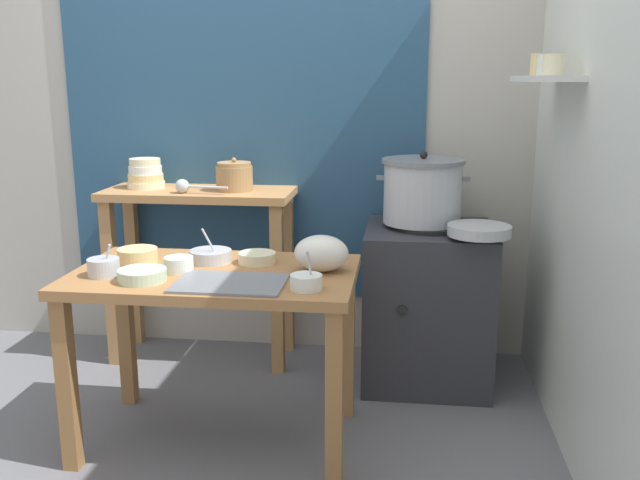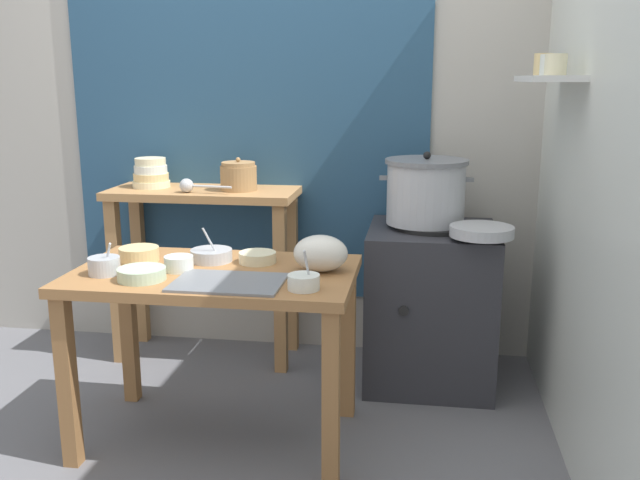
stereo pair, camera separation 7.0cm
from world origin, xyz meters
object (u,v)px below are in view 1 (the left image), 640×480
object	(u,v)px
stove_block	(427,304)
wide_pan	(479,230)
prep_bowl_4	(306,281)
back_shelf_table	(200,232)
steamer_pot	(423,191)
plastic_bag	(321,253)
prep_bowl_2	(142,275)
prep_bowl_6	(104,266)
prep_table	(215,298)
prep_bowl_1	(257,257)
prep_bowl_3	(138,255)
clay_pot	(234,177)
ladle	(184,186)
prep_bowl_5	(179,264)
bowl_stack_enamel	(146,174)
prep_bowl_0	(211,255)
serving_tray	(230,283)

from	to	relation	value
stove_block	wide_pan	xyz separation A→B (m)	(0.21, -0.22, 0.42)
stove_block	prep_bowl_4	bearing A→B (deg)	-116.89
back_shelf_table	steamer_pot	distance (m)	1.16
plastic_bag	prep_bowl_2	xyz separation A→B (m)	(-0.64, -0.22, -0.05)
back_shelf_table	prep_bowl_6	distance (m)	0.97
prep_table	back_shelf_table	bearing A→B (deg)	110.33
prep_bowl_1	prep_bowl_4	distance (m)	0.42
prep_bowl_2	prep_bowl_6	distance (m)	0.18
plastic_bag	prep_bowl_3	distance (m)	0.76
prep_table	wide_pan	xyz separation A→B (m)	(1.06, 0.49, 0.19)
clay_pot	ladle	world-z (taller)	clay_pot
ladle	prep_bowl_2	distance (m)	0.93
plastic_bag	steamer_pot	bearing A→B (deg)	59.90
clay_pot	prep_bowl_4	bearing A→B (deg)	-63.80
prep_bowl_2	prep_bowl_5	size ratio (longest dim) A/B	1.58
wide_pan	prep_bowl_4	bearing A→B (deg)	-134.18
bowl_stack_enamel	wide_pan	world-z (taller)	bowl_stack_enamel
wide_pan	prep_bowl_6	distance (m)	1.58
plastic_bag	prep_bowl_4	bearing A→B (deg)	-95.63
prep_bowl_5	bowl_stack_enamel	bearing A→B (deg)	117.23
plastic_bag	ladle	bearing A→B (deg)	138.01
prep_table	prep_bowl_0	distance (m)	0.20
prep_bowl_6	clay_pot	bearing A→B (deg)	74.10
stove_block	ladle	distance (m)	1.32
wide_pan	prep_bowl_2	world-z (taller)	wide_pan
prep_table	prep_bowl_5	bearing A→B (deg)	-167.42
prep_bowl_5	prep_bowl_6	distance (m)	0.28
prep_bowl_1	prep_bowl_2	distance (m)	0.48
back_shelf_table	serving_tray	distance (m)	1.10
steamer_pot	plastic_bag	world-z (taller)	steamer_pot
serving_tray	prep_bowl_3	bearing A→B (deg)	150.15
serving_tray	wide_pan	size ratio (longest dim) A/B	1.44
ladle	prep_bowl_3	size ratio (longest dim) A/B	1.69
prep_bowl_0	prep_bowl_3	xyz separation A→B (m)	(-0.29, -0.04, 0.00)
back_shelf_table	bowl_stack_enamel	distance (m)	0.41
prep_table	prep_bowl_2	world-z (taller)	prep_bowl_2
prep_bowl_2	stove_block	bearing A→B (deg)	39.27
ladle	prep_bowl_0	size ratio (longest dim) A/B	1.60
back_shelf_table	prep_bowl_6	bearing A→B (deg)	-95.01
prep_bowl_5	wide_pan	bearing A→B (deg)	23.57
prep_table	bowl_stack_enamel	world-z (taller)	bowl_stack_enamel
prep_bowl_6	bowl_stack_enamel	bearing A→B (deg)	101.40
prep_bowl_0	prep_bowl_3	bearing A→B (deg)	-171.94
prep_table	prep_bowl_6	xyz separation A→B (m)	(-0.40, -0.12, 0.15)
prep_table	prep_bowl_4	world-z (taller)	prep_bowl_4
steamer_pot	prep_bowl_0	distance (m)	1.07
prep_bowl_6	wide_pan	bearing A→B (deg)	22.72
prep_bowl_3	stove_block	bearing A→B (deg)	27.58
back_shelf_table	prep_bowl_0	world-z (taller)	back_shelf_table
plastic_bag	serving_tray	bearing A→B (deg)	-144.79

